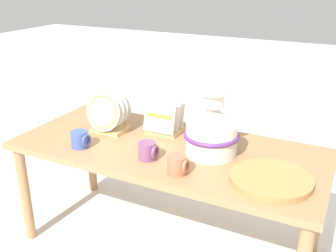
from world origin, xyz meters
name	(u,v)px	position (x,y,z in m)	size (l,w,h in m)	color
ground_plane	(168,243)	(0.00, 0.00, 0.00)	(14.00, 14.00, 0.00)	silver
display_table	(168,158)	(0.00, 0.00, 0.54)	(1.56, 0.69, 0.60)	#9E754C
ceramic_vase	(212,128)	(0.22, 0.02, 0.73)	(0.27, 0.27, 0.33)	white
dish_rack_round_plates	(109,115)	(-0.38, 0.03, 0.70)	(0.21, 0.17, 0.23)	tan
dish_rack_square_plates	(165,121)	(-0.10, 0.16, 0.67)	(0.18, 0.16, 0.20)	tan
wicker_charger_stack	(271,179)	(0.55, -0.13, 0.62)	(0.35, 0.35, 0.03)	#AD7F47
mug_plum_glaze	(148,151)	(-0.02, -0.17, 0.64)	(0.09, 0.08, 0.08)	#7A4770
mug_cobalt_glaze	(80,139)	(-0.39, -0.20, 0.64)	(0.09, 0.08, 0.08)	#42569E
mug_terracotta_glaze	(178,165)	(0.16, -0.23, 0.64)	(0.09, 0.08, 0.08)	#B76647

